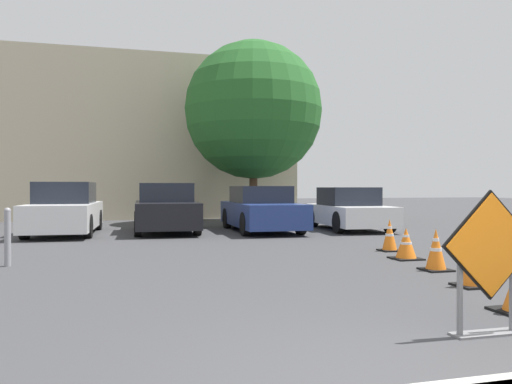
% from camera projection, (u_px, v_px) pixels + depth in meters
% --- Properties ---
extents(ground_plane, '(96.00, 96.00, 0.00)m').
position_uv_depth(ground_plane, '(196.00, 242.00, 12.73)').
color(ground_plane, '#3D3D3F').
extents(road_closed_sign, '(1.02, 0.20, 1.36)m').
position_uv_depth(road_closed_sign, '(490.00, 258.00, 4.63)').
color(road_closed_sign, black).
rests_on(road_closed_sign, ground_plane).
extents(traffic_cone_second, '(0.44, 0.44, 0.81)m').
position_uv_depth(traffic_cone_second, '(472.00, 258.00, 6.94)').
color(traffic_cone_second, black).
rests_on(traffic_cone_second, ground_plane).
extents(traffic_cone_third, '(0.45, 0.45, 0.70)m').
position_uv_depth(traffic_cone_third, '(436.00, 250.00, 8.29)').
color(traffic_cone_third, black).
rests_on(traffic_cone_third, ground_plane).
extents(traffic_cone_fourth, '(0.53, 0.53, 0.61)m').
position_uv_depth(traffic_cone_fourth, '(406.00, 244.00, 9.60)').
color(traffic_cone_fourth, black).
rests_on(traffic_cone_fourth, ground_plane).
extents(traffic_cone_fifth, '(0.43, 0.43, 0.70)m').
position_uv_depth(traffic_cone_fifth, '(390.00, 235.00, 10.85)').
color(traffic_cone_fifth, black).
rests_on(traffic_cone_fifth, ground_plane).
extents(parked_car_nearest, '(1.97, 4.52, 1.54)m').
position_uv_depth(parked_car_nearest, '(65.00, 210.00, 14.78)').
color(parked_car_nearest, white).
rests_on(parked_car_nearest, ground_plane).
extents(parked_car_second, '(1.98, 4.33, 1.52)m').
position_uv_depth(parked_car_second, '(166.00, 209.00, 15.52)').
color(parked_car_second, black).
rests_on(parked_car_second, ground_plane).
extents(parked_car_third, '(1.92, 4.57, 1.43)m').
position_uv_depth(parked_car_third, '(261.00, 210.00, 15.83)').
color(parked_car_third, navy).
rests_on(parked_car_third, ground_plane).
extents(parked_car_fourth, '(2.06, 4.16, 1.39)m').
position_uv_depth(parked_car_fourth, '(349.00, 210.00, 16.40)').
color(parked_car_fourth, white).
rests_on(parked_car_fourth, ground_plane).
extents(bollard_nearest, '(0.12, 0.12, 1.03)m').
position_uv_depth(bollard_nearest, '(8.00, 235.00, 8.73)').
color(bollard_nearest, gray).
rests_on(bollard_nearest, ground_plane).
extents(building_facade_backdrop, '(15.23, 5.00, 7.25)m').
position_uv_depth(building_facade_backdrop, '(127.00, 140.00, 23.50)').
color(building_facade_backdrop, beige).
rests_on(building_facade_backdrop, ground_plane).
extents(street_tree_behind_lot, '(5.42, 5.42, 7.14)m').
position_uv_depth(street_tree_behind_lot, '(253.00, 111.00, 19.68)').
color(street_tree_behind_lot, '#513823').
rests_on(street_tree_behind_lot, ground_plane).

